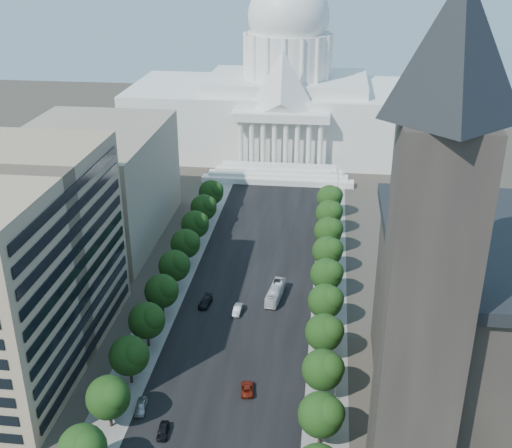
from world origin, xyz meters
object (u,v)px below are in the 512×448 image
at_px(car_dark_b, 205,302).
at_px(city_bus, 275,293).
at_px(car_parked, 141,407).
at_px(car_red, 247,389).
at_px(car_dark_a, 163,431).
at_px(car_silver, 238,310).

relative_size(car_dark_b, city_bus, 0.49).
xyz_separation_m(car_parked, city_bus, (20.37, 41.59, 0.76)).
xyz_separation_m(car_red, car_parked, (-18.22, -7.37, 0.10)).
height_order(car_dark_a, car_parked, car_parked).
bearing_deg(car_red, city_bus, -101.36).
xyz_separation_m(car_red, car_dark_b, (-13.57, 29.35, 0.10)).
xyz_separation_m(car_silver, car_dark_b, (-7.85, 2.42, -0.02)).
xyz_separation_m(car_dark_a, city_bus, (14.90, 47.07, 0.80)).
height_order(car_silver, city_bus, city_bus).
height_order(car_dark_a, car_dark_b, car_dark_b).
xyz_separation_m(car_silver, city_bus, (7.87, 7.29, 0.75)).
xyz_separation_m(car_dark_b, car_parked, (-4.65, -36.72, 0.00)).
xyz_separation_m(car_red, city_bus, (2.15, 34.23, 0.86)).
distance_m(car_dark_a, city_bus, 49.38).
bearing_deg(car_silver, car_dark_b, 166.80).
bearing_deg(car_parked, car_dark_a, -52.59).
bearing_deg(car_silver, car_red, -74.08).
relative_size(car_silver, car_parked, 1.05).
relative_size(car_dark_a, city_bus, 0.40).
bearing_deg(car_parked, car_dark_b, 75.19).
bearing_deg(car_dark_a, car_red, 40.46).
relative_size(car_silver, car_red, 0.98).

